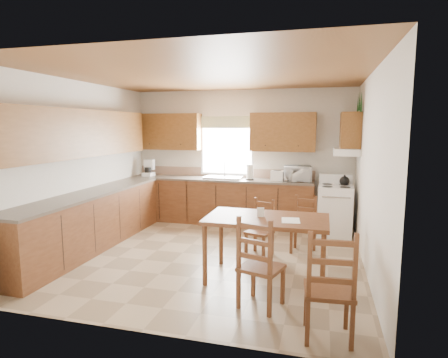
% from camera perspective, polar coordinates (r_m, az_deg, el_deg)
% --- Properties ---
extents(floor, '(4.50, 4.50, 0.00)m').
position_cam_1_polar(floor, '(5.88, -2.21, -11.52)').
color(floor, '#988364').
rests_on(floor, ground).
extents(ceiling, '(4.50, 4.50, 0.00)m').
position_cam_1_polar(ceiling, '(5.59, -2.36, 15.58)').
color(ceiling, brown).
rests_on(ceiling, floor).
extents(wall_left, '(4.50, 4.50, 0.00)m').
position_cam_1_polar(wall_left, '(6.59, -21.33, 2.12)').
color(wall_left, silver).
rests_on(wall_left, floor).
extents(wall_right, '(4.50, 4.50, 0.00)m').
position_cam_1_polar(wall_right, '(5.36, 21.36, 0.88)').
color(wall_right, silver).
rests_on(wall_right, floor).
extents(wall_back, '(4.50, 4.50, 0.00)m').
position_cam_1_polar(wall_back, '(7.74, 2.64, 3.45)').
color(wall_back, silver).
rests_on(wall_back, floor).
extents(wall_front, '(4.50, 4.50, 0.00)m').
position_cam_1_polar(wall_front, '(3.51, -13.20, -2.29)').
color(wall_front, silver).
rests_on(wall_front, floor).
extents(lower_cab_back, '(3.75, 0.60, 0.88)m').
position_cam_1_polar(lower_cab_back, '(7.67, -0.63, -3.45)').
color(lower_cab_back, brown).
rests_on(lower_cab_back, floor).
extents(lower_cab_left, '(0.60, 3.60, 0.88)m').
position_cam_1_polar(lower_cab_left, '(6.45, -19.54, -6.13)').
color(lower_cab_left, brown).
rests_on(lower_cab_left, floor).
extents(counter_back, '(3.75, 0.63, 0.04)m').
position_cam_1_polar(counter_back, '(7.59, -0.63, -0.05)').
color(counter_back, brown).
rests_on(counter_back, lower_cab_back).
extents(counter_left, '(0.63, 3.60, 0.04)m').
position_cam_1_polar(counter_left, '(6.36, -19.74, -2.10)').
color(counter_left, brown).
rests_on(counter_left, lower_cab_left).
extents(backsplash, '(3.75, 0.01, 0.18)m').
position_cam_1_polar(backsplash, '(7.85, -0.07, 1.03)').
color(backsplash, '#93725C').
rests_on(backsplash, counter_back).
extents(upper_cab_back_left, '(1.41, 0.33, 0.75)m').
position_cam_1_polar(upper_cab_back_left, '(8.03, -8.53, 7.15)').
color(upper_cab_back_left, brown).
rests_on(upper_cab_back_left, wall_back).
extents(upper_cab_back_right, '(1.25, 0.33, 0.75)m').
position_cam_1_polar(upper_cab_back_right, '(7.42, 8.97, 7.07)').
color(upper_cab_back_right, brown).
rests_on(upper_cab_back_right, wall_back).
extents(upper_cab_left, '(0.33, 3.60, 0.75)m').
position_cam_1_polar(upper_cab_left, '(6.35, -21.15, 6.49)').
color(upper_cab_left, brown).
rests_on(upper_cab_left, wall_left).
extents(upper_cab_stove, '(0.33, 0.62, 0.62)m').
position_cam_1_polar(upper_cab_stove, '(6.95, 18.69, 7.07)').
color(upper_cab_stove, brown).
rests_on(upper_cab_stove, wall_right).
extents(range_hood, '(0.44, 0.62, 0.12)m').
position_cam_1_polar(range_hood, '(6.97, 18.14, 3.96)').
color(range_hood, white).
rests_on(range_hood, wall_right).
extents(window_frame, '(1.13, 0.02, 1.18)m').
position_cam_1_polar(window_frame, '(7.77, 0.43, 4.96)').
color(window_frame, white).
rests_on(window_frame, wall_back).
extents(window_pane, '(1.05, 0.01, 1.10)m').
position_cam_1_polar(window_pane, '(7.76, 0.42, 4.96)').
color(window_pane, white).
rests_on(window_pane, wall_back).
extents(window_valance, '(1.19, 0.01, 0.24)m').
position_cam_1_polar(window_valance, '(7.73, 0.38, 8.65)').
color(window_valance, '#5B7740').
rests_on(window_valance, wall_back).
extents(sink_basin, '(0.75, 0.45, 0.04)m').
position_cam_1_polar(sink_basin, '(7.56, -0.08, 0.23)').
color(sink_basin, silver).
rests_on(sink_basin, counter_back).
extents(pine_decal_a, '(0.22, 0.22, 0.36)m').
position_cam_1_polar(pine_decal_a, '(6.66, 20.20, 11.11)').
color(pine_decal_a, '#15441B').
rests_on(pine_decal_a, wall_right).
extents(pine_decal_b, '(0.22, 0.22, 0.36)m').
position_cam_1_polar(pine_decal_b, '(6.98, 19.97, 11.29)').
color(pine_decal_b, '#15441B').
rests_on(pine_decal_b, wall_right).
extents(pine_decal_c, '(0.22, 0.22, 0.36)m').
position_cam_1_polar(pine_decal_c, '(7.29, 19.74, 10.82)').
color(pine_decal_c, '#15441B').
rests_on(pine_decal_c, wall_right).
extents(stove, '(0.61, 0.63, 0.89)m').
position_cam_1_polar(stove, '(7.11, 16.55, -4.68)').
color(stove, white).
rests_on(stove, floor).
extents(coffeemaker, '(0.27, 0.31, 0.38)m').
position_cam_1_polar(coffeemaker, '(8.08, -11.47, 1.78)').
color(coffeemaker, white).
rests_on(coffeemaker, counter_back).
extents(paper_towel, '(0.14, 0.14, 0.30)m').
position_cam_1_polar(paper_towel, '(7.39, 3.94, 1.04)').
color(paper_towel, white).
rests_on(paper_towel, counter_back).
extents(toaster, '(0.25, 0.17, 0.20)m').
position_cam_1_polar(toaster, '(7.32, 8.11, 0.51)').
color(toaster, white).
rests_on(toaster, counter_back).
extents(microwave, '(0.52, 0.40, 0.29)m').
position_cam_1_polar(microwave, '(7.31, 11.14, 0.80)').
color(microwave, white).
rests_on(microwave, counter_back).
extents(dining_table, '(1.54, 0.88, 0.82)m').
position_cam_1_polar(dining_table, '(4.91, 6.45, -10.47)').
color(dining_table, brown).
rests_on(dining_table, floor).
extents(chair_near_left, '(0.53, 0.51, 1.02)m').
position_cam_1_polar(chair_near_left, '(4.18, 5.70, -12.40)').
color(chair_near_left, brown).
rests_on(chair_near_left, floor).
extents(chair_near_right, '(0.48, 0.46, 1.05)m').
position_cam_1_polar(chair_near_right, '(3.71, 15.70, -15.09)').
color(chair_near_right, brown).
rests_on(chair_near_right, floor).
extents(chair_far_left, '(0.41, 0.40, 0.87)m').
position_cam_1_polar(chair_far_left, '(6.02, 12.01, -6.88)').
color(chair_far_left, brown).
rests_on(chair_far_left, floor).
extents(chair_far_right, '(0.45, 0.44, 0.85)m').
position_cam_1_polar(chair_far_right, '(5.76, 5.41, -7.49)').
color(chair_far_right, brown).
rests_on(chair_far_right, floor).
extents(table_paper, '(0.25, 0.31, 0.00)m').
position_cam_1_polar(table_paper, '(4.68, 10.13, -6.22)').
color(table_paper, white).
rests_on(table_paper, dining_table).
extents(table_card, '(0.09, 0.04, 0.12)m').
position_cam_1_polar(table_card, '(4.81, 5.59, -5.06)').
color(table_card, white).
rests_on(table_card, dining_table).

